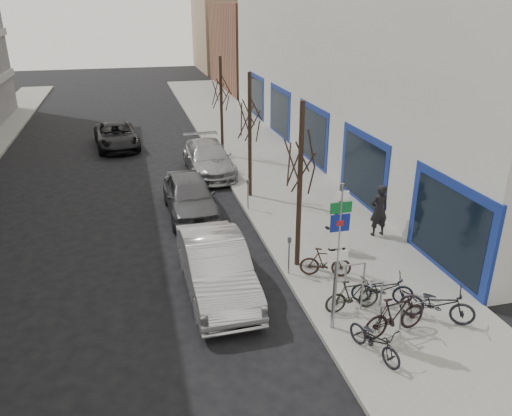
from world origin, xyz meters
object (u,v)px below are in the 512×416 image
bike_mid_curb (383,286)px  parked_car_front (216,267)px  pedestrian_near (379,210)px  bike_near_right (395,315)px  bike_rack (372,292)px  tree_mid (250,106)px  tree_far (221,83)px  highway_sign_pole (338,250)px  meter_front (289,252)px  meter_mid (248,191)px  pedestrian_far (336,228)px  parked_car_back (208,158)px  meter_back (223,155)px  parked_car_mid (190,196)px  lane_car (116,136)px  bike_far_inner (326,262)px  bike_far_curb (438,301)px  tree_near (301,148)px  bike_near_left (375,337)px  bike_mid_inner (353,295)px

bike_mid_curb → parked_car_front: 4.84m
pedestrian_near → bike_near_right: bearing=63.4°
bike_rack → tree_mid: (-1.20, 9.40, 3.44)m
tree_far → bike_near_right: (1.22, -17.15, -3.37)m
bike_rack → bike_mid_curb: 0.44m
highway_sign_pole → meter_front: 3.39m
meter_mid → pedestrian_far: pedestrian_far is taller
parked_car_back → bike_mid_curb: bearing=-78.4°
meter_back → parked_car_mid: parked_car_mid is taller
tree_far → parked_car_mid: tree_far is taller
bike_mid_curb → pedestrian_near: bearing=-5.1°
tree_far → lane_car: size_ratio=1.08×
lane_car → pedestrian_far: pedestrian_far is taller
bike_far_inner → bike_far_curb: bearing=-125.7°
lane_car → bike_far_curb: bearing=-73.8°
tree_near → tree_far: (0.00, 13.00, 0.00)m
parked_car_back → lane_car: parked_car_back is taller
bike_far_inner → pedestrian_near: 3.80m
tree_far → bike_near_left: (0.35, -17.79, -3.44)m
bike_near_left → meter_back: bearing=74.6°
bike_near_right → bike_far_curb: (1.41, 0.27, 0.02)m
bike_mid_inner → bike_far_inner: bike_mid_inner is taller
tree_near → parked_car_mid: (-2.80, 5.38, -3.29)m
bike_near_left → bike_near_right: size_ratio=0.88×
bike_rack → lane_car: (-6.95, 19.55, 0.05)m
parked_car_back → tree_mid: bearing=-73.7°
bike_near_right → parked_car_mid: 10.34m
bike_near_left → parked_car_back: bearing=77.4°
meter_front → pedestrian_near: 4.46m
bike_mid_curb → parked_car_front: parked_car_front is taller
tree_far → bike_far_inner: size_ratio=3.39×
bike_near_right → bike_mid_curb: (0.39, 1.40, -0.05)m
tree_near → meter_mid: tree_near is taller
bike_rack → bike_near_left: size_ratio=1.35×
bike_far_inner → pedestrian_far: bearing=-12.1°
highway_sign_pole → bike_mid_inner: 2.08m
bike_mid_curb → meter_front: bearing=62.9°
lane_car → bike_near_right: bearing=-77.5°
tree_near → bike_near_left: bearing=-85.9°
tree_far → lane_car: tree_far is taller
meter_back → parked_car_front: size_ratio=0.25×
parked_car_front → pedestrian_near: 6.74m
bike_near_left → bike_mid_inner: (0.28, 1.90, -0.02)m
tree_mid → meter_front: size_ratio=4.33×
bike_near_left → parked_car_front: 5.10m
highway_sign_pole → tree_mid: 10.15m
parked_car_mid → lane_car: size_ratio=0.93×
highway_sign_pole → tree_far: size_ratio=0.76×
highway_sign_pole → pedestrian_near: bearing=52.4°
tree_far → bike_near_left: 18.12m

